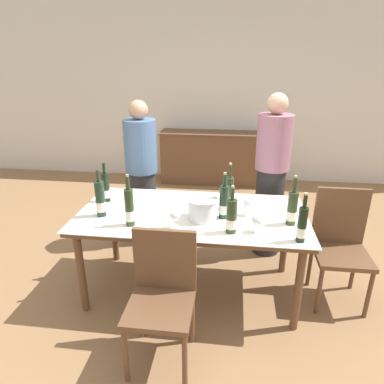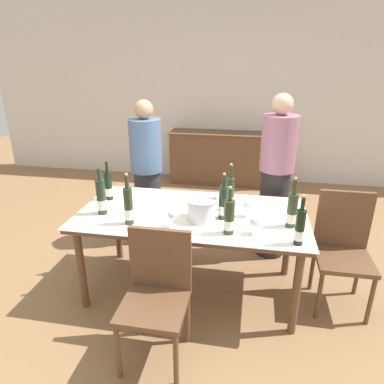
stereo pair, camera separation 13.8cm
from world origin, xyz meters
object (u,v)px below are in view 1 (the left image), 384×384
(ice_bucket, at_px, (202,208))
(chair_near_front, at_px, (162,289))
(sideboard_cabinet, at_px, (211,158))
(wine_bottle_2, at_px, (106,188))
(wine_bottle_4, at_px, (129,208))
(wine_glass_0, at_px, (248,204))
(wine_bottle_5, at_px, (292,209))
(dining_table, at_px, (192,220))
(wine_glass_1, at_px, (175,216))
(wine_bottle_1, at_px, (224,203))
(wine_bottle_6, at_px, (100,200))
(person_host, at_px, (142,175))
(wine_bottle_7, at_px, (302,225))
(wine_bottle_3, at_px, (232,217))
(wine_glass_2, at_px, (257,221))
(wine_bottle_0, at_px, (229,194))
(person_guest_left, at_px, (271,178))
(chair_right_end, at_px, (340,239))

(ice_bucket, bearing_deg, chair_near_front, -108.49)
(sideboard_cabinet, distance_m, wine_bottle_2, 2.82)
(wine_bottle_4, xyz_separation_m, chair_near_front, (0.32, -0.43, -0.37))
(wine_glass_0, distance_m, chair_near_front, 0.96)
(wine_bottle_5, bearing_deg, wine_bottle_2, 170.51)
(dining_table, xyz_separation_m, wine_glass_1, (-0.09, -0.28, 0.17))
(wine_bottle_1, height_order, wine_bottle_6, wine_bottle_6)
(person_host, bearing_deg, wine_bottle_4, -79.41)
(sideboard_cabinet, height_order, wine_bottle_7, wine_bottle_7)
(wine_bottle_2, bearing_deg, wine_glass_0, -6.59)
(wine_bottle_5, xyz_separation_m, person_host, (-1.40, 0.93, -0.10))
(ice_bucket, distance_m, person_host, 1.18)
(dining_table, bearing_deg, person_host, 127.82)
(dining_table, distance_m, wine_bottle_3, 0.47)
(wine_bottle_3, height_order, wine_glass_2, wine_bottle_3)
(sideboard_cabinet, relative_size, wine_bottle_7, 4.56)
(wine_glass_1, bearing_deg, wine_bottle_2, 147.55)
(ice_bucket, xyz_separation_m, chair_near_front, (-0.20, -0.60, -0.32))
(wine_bottle_1, relative_size, wine_glass_2, 2.70)
(wine_glass_2, distance_m, person_host, 1.58)
(wine_glass_0, bearing_deg, chair_near_front, -127.96)
(wine_bottle_1, relative_size, wine_glass_1, 2.59)
(wine_bottle_5, relative_size, wine_glass_1, 2.69)
(ice_bucket, distance_m, wine_bottle_0, 0.30)
(wine_bottle_7, xyz_separation_m, person_guest_left, (-0.10, 1.11, -0.05))
(wine_bottle_5, height_order, chair_near_front, wine_bottle_5)
(dining_table, xyz_separation_m, chair_near_front, (-0.11, -0.70, -0.17))
(person_guest_left, bearing_deg, wine_glass_1, -127.17)
(sideboard_cabinet, xyz_separation_m, wine_bottle_3, (0.37, -3.14, 0.45))
(wine_bottle_5, bearing_deg, wine_glass_2, -147.92)
(wine_glass_0, distance_m, wine_glass_2, 0.28)
(wine_bottle_3, xyz_separation_m, wine_bottle_4, (-0.75, 0.02, 0.02))
(chair_right_end, bearing_deg, wine_bottle_2, 178.32)
(wine_glass_0, height_order, person_guest_left, person_guest_left)
(wine_bottle_2, bearing_deg, wine_bottle_1, -11.35)
(wine_bottle_1, xyz_separation_m, person_guest_left, (0.43, 0.80, -0.06))
(wine_bottle_7, distance_m, chair_right_end, 0.71)
(person_guest_left, bearing_deg, person_host, 176.88)
(wine_bottle_4, bearing_deg, ice_bucket, 17.94)
(wine_bottle_6, bearing_deg, wine_glass_1, -12.80)
(ice_bucket, xyz_separation_m, person_guest_left, (0.60, 0.85, -0.02))
(dining_table, height_order, wine_glass_2, wine_glass_2)
(wine_bottle_6, bearing_deg, wine_glass_0, 7.51)
(dining_table, height_order, ice_bucket, ice_bucket)
(chair_near_front, height_order, person_guest_left, person_guest_left)
(wine_bottle_2, bearing_deg, chair_near_front, -51.96)
(wine_bottle_0, distance_m, person_guest_left, 0.75)
(wine_bottle_6, bearing_deg, ice_bucket, 2.77)
(wine_bottle_0, distance_m, person_host, 1.17)
(wine_glass_1, bearing_deg, chair_near_front, -91.97)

